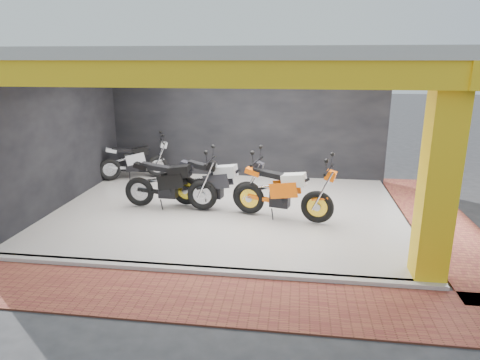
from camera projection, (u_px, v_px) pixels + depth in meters
The scene contains 15 objects.
ground at pixel (212, 248), 8.26m from camera, with size 80.00×80.00×0.00m, color #2D2D30.
showroom_floor at pixel (228, 210), 10.15m from camera, with size 8.00×6.00×0.10m, color white.
showroom_ceiling at pixel (227, 55), 9.18m from camera, with size 8.40×6.40×0.20m, color beige.
back_wall at pixel (245, 121), 12.64m from camera, with size 8.20×0.20×3.50m, color black.
left_wall at pixel (59, 136), 10.22m from camera, with size 0.20×6.20×3.50m, color black.
corner_column at pixel (439, 178), 6.57m from camera, with size 0.50×0.50×3.50m, color yellow.
header_beam_front at pixel (194, 74), 6.40m from camera, with size 8.40×0.30×0.40m, color yellow.
header_beam_right at pixel (420, 70), 8.74m from camera, with size 0.30×6.40×0.40m, color yellow.
floor_kerb at pixel (200, 270), 7.27m from camera, with size 8.00×0.20×0.10m, color white.
paver_front at pixel (188, 297), 6.54m from camera, with size 9.00×1.40×0.03m, color brown.
paver_right at pixel (440, 222), 9.53m from camera, with size 1.40×7.00×0.03m, color brown.
moto_hero at pixel (318, 191), 9.00m from camera, with size 2.39×0.88×1.46m, color #FC620A, non-canonical shape.
moto_row_a at pixel (248, 182), 9.67m from camera, with size 2.41×0.89×1.47m, color black, non-canonical shape.
moto_row_b at pixel (202, 181), 9.80m from camera, with size 2.37×0.88×1.45m, color black, non-canonical shape.
moto_row_d at pixel (157, 156), 12.68m from camera, with size 2.11×0.78×1.29m, color #A2A6AA, non-canonical shape.
Camera 1 is at (1.57, -7.44, 3.52)m, focal length 32.00 mm.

